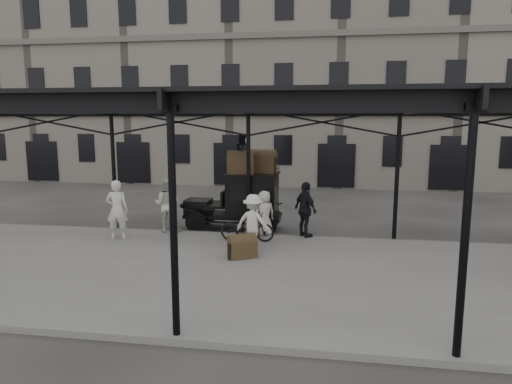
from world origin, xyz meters
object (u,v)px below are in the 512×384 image
at_px(porter_official, 305,210).
at_px(bicycle, 247,227).
at_px(steamer_trunk_platform, 242,248).
at_px(taxi, 244,199).
at_px(steamer_trunk_roof_near, 241,164).
at_px(porter_left, 117,210).

bearing_deg(porter_official, bicycle, 75.18).
xyz_separation_m(porter_official, steamer_trunk_platform, (-1.69, -2.67, -0.66)).
relative_size(taxi, porter_official, 1.92).
bearing_deg(steamer_trunk_platform, steamer_trunk_roof_near, 73.15).
xyz_separation_m(taxi, steamer_trunk_platform, (0.66, -3.87, -0.76)).
bearing_deg(steamer_trunk_platform, porter_official, 29.34).
bearing_deg(bicycle, steamer_trunk_roof_near, 17.35).
distance_m(porter_left, steamer_trunk_roof_near, 4.61).
xyz_separation_m(porter_left, steamer_trunk_platform, (4.55, -1.43, -0.71)).
bearing_deg(steamer_trunk_platform, bicycle, 67.41).
xyz_separation_m(taxi, steamer_trunk_roof_near, (-0.08, -0.25, 1.33)).
xyz_separation_m(steamer_trunk_roof_near, steamer_trunk_platform, (0.74, -3.62, -2.09)).
xyz_separation_m(taxi, bicycle, (0.47, -2.05, -0.58)).
bearing_deg(steamer_trunk_platform, porter_left, 134.16).
xyz_separation_m(bicycle, steamer_trunk_roof_near, (-0.55, 1.80, 1.91)).
xyz_separation_m(taxi, porter_official, (2.35, -1.20, -0.10)).
bearing_deg(porter_official, porter_left, 62.02).
bearing_deg(steamer_trunk_roof_near, taxi, 63.57).
relative_size(porter_left, porter_official, 1.05).
xyz_separation_m(porter_official, steamer_trunk_roof_near, (-2.43, 0.95, 1.43)).
bearing_deg(taxi, porter_left, -147.92).
height_order(steamer_trunk_roof_near, steamer_trunk_platform, steamer_trunk_roof_near).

